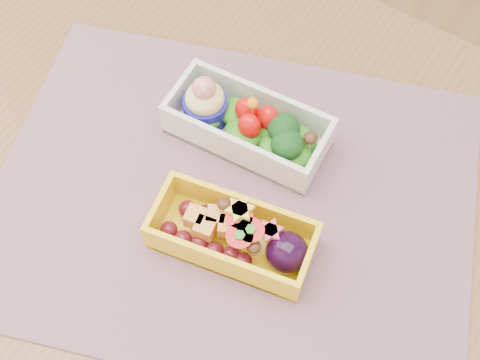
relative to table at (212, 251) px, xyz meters
The scene contains 4 objects.
table is the anchor object (origin of this frame).
placemat 0.11m from the table, 75.98° to the left, with size 0.54×0.41×0.00m, color #8C6065.
bento_white 0.17m from the table, 100.91° to the left, with size 0.19×0.10×0.08m.
bento_yellow 0.14m from the table, 16.25° to the right, with size 0.18×0.11×0.06m.
Camera 1 is at (0.20, -0.23, 1.37)m, focal length 46.46 mm.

